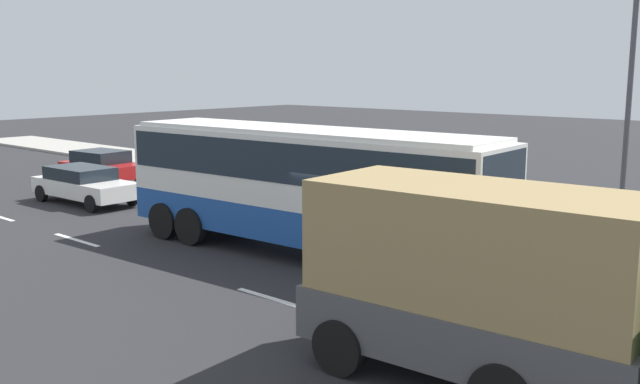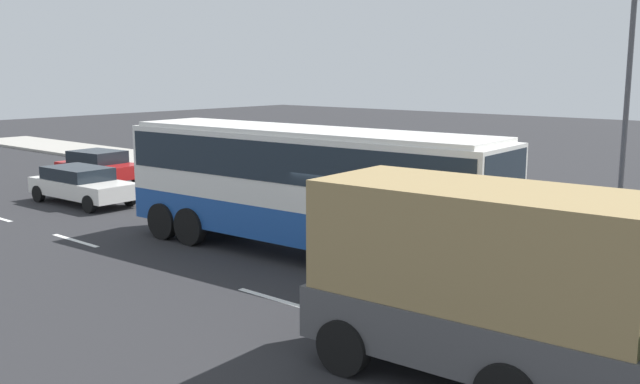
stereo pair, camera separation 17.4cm
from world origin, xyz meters
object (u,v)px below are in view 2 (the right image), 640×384
(cargo_truck, at_px, (541,291))
(street_lamp, at_px, (633,99))
(coach_bus, at_px, (304,177))
(car_red_compact, at_px, (99,166))
(car_white_minivan, at_px, (81,184))

(cargo_truck, height_order, street_lamp, street_lamp)
(cargo_truck, relative_size, street_lamp, 1.14)
(coach_bus, xyz_separation_m, street_lamp, (6.03, 7.70, 2.03))
(cargo_truck, distance_m, car_red_compact, 24.86)
(coach_bus, distance_m, car_red_compact, 15.71)
(cargo_truck, relative_size, car_red_compact, 1.90)
(car_white_minivan, height_order, street_lamp, street_lamp)
(coach_bus, xyz_separation_m, car_red_compact, (-15.31, 3.26, -1.39))
(coach_bus, xyz_separation_m, car_white_minivan, (-11.44, 0.07, -1.41))
(street_lamp, bearing_deg, cargo_truck, -78.23)
(car_red_compact, height_order, street_lamp, street_lamp)
(car_red_compact, xyz_separation_m, street_lamp, (21.33, 4.44, 3.42))
(car_white_minivan, height_order, car_red_compact, car_red_compact)
(car_white_minivan, bearing_deg, cargo_truck, -13.50)
(cargo_truck, relative_size, car_white_minivan, 1.70)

